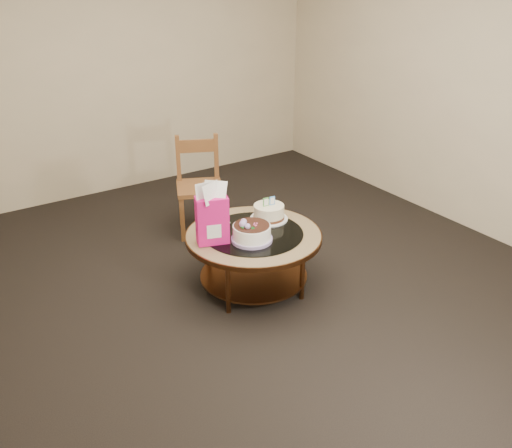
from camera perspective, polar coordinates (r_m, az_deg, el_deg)
ground at (r=4.45m, az=-0.24°, el=-6.18°), size 5.00×5.00×0.00m
room_walls at (r=3.86m, az=-0.28°, el=13.64°), size 4.52×5.02×2.61m
coffee_table at (r=4.26m, az=-0.24°, el=-1.86°), size 1.02×1.02×0.46m
decorated_cake at (r=4.09m, az=-0.45°, el=-0.97°), size 0.30×0.30×0.17m
cream_cake at (r=4.41m, az=1.29°, el=1.15°), size 0.29×0.29×0.19m
gift_bag at (r=4.01m, az=-4.43°, el=1.03°), size 0.25×0.21×0.45m
pillar_candle at (r=4.38m, az=-3.49°, el=0.52°), size 0.13×0.13×0.09m
dining_chair at (r=5.16m, az=-5.69°, el=3.89°), size 0.53×0.53×0.87m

